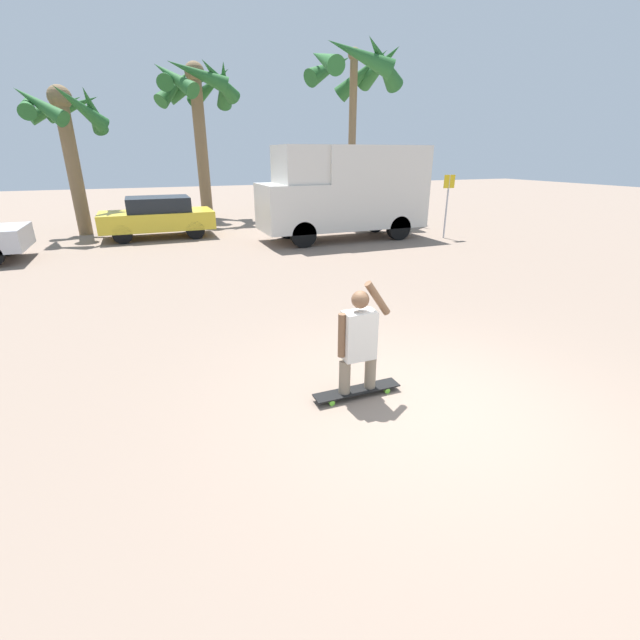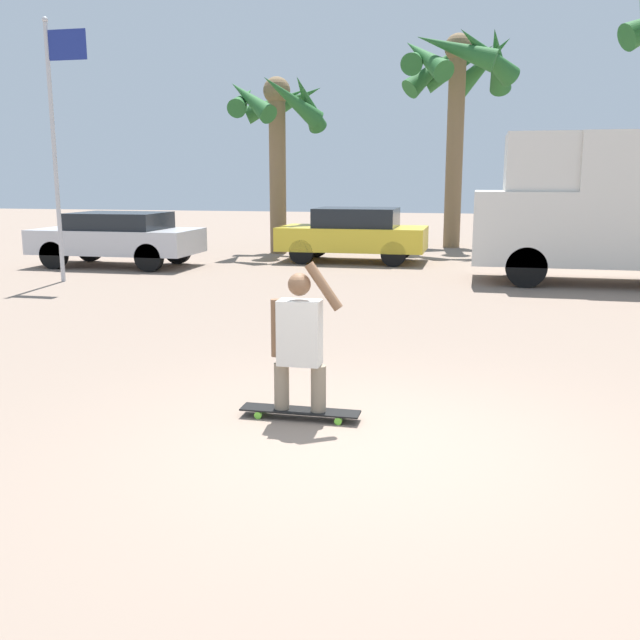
% 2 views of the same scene
% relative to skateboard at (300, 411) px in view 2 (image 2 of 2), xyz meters
% --- Properties ---
extents(ground_plane, '(80.00, 80.00, 0.00)m').
position_rel_skateboard_xyz_m(ground_plane, '(0.68, -0.54, -0.07)').
color(ground_plane, gray).
extents(skateboard, '(1.12, 0.22, 0.09)m').
position_rel_skateboard_xyz_m(skateboard, '(0.00, 0.00, 0.00)').
color(skateboard, black).
rests_on(skateboard, ground_plane).
extents(person_skateboarder, '(0.67, 0.22, 1.39)m').
position_rel_skateboard_xyz_m(person_skateboarder, '(-0.00, 0.00, 0.71)').
color(person_skateboarder, gray).
rests_on(person_skateboarder, skateboard).
extents(camper_van, '(5.73, 2.02, 3.10)m').
position_rel_skateboard_xyz_m(camper_van, '(4.42, 9.73, 1.61)').
color(camper_van, black).
rests_on(camper_van, ground_plane).
extents(parked_car_yellow, '(3.84, 1.89, 1.42)m').
position_rel_skateboard_xyz_m(parked_car_yellow, '(-1.69, 12.53, 0.68)').
color(parked_car_yellow, black).
rests_on(parked_car_yellow, ground_plane).
extents(parked_car_silver, '(4.07, 1.89, 1.35)m').
position_rel_skateboard_xyz_m(parked_car_silver, '(-7.32, 10.26, 0.66)').
color(parked_car_silver, black).
rests_on(parked_car_silver, ground_plane).
extents(palm_tree_center_background, '(3.89, 3.87, 6.65)m').
position_rel_skateboard_xyz_m(palm_tree_center_background, '(0.67, 17.19, 5.28)').
color(palm_tree_center_background, brown).
rests_on(palm_tree_center_background, ground_plane).
extents(palm_tree_far_left, '(3.02, 3.03, 5.08)m').
position_rel_skateboard_xyz_m(palm_tree_far_left, '(-4.25, 14.25, 3.86)').
color(palm_tree_far_left, brown).
rests_on(palm_tree_far_left, ground_plane).
extents(flagpole, '(0.94, 0.12, 5.39)m').
position_rel_skateboard_xyz_m(flagpole, '(-7.10, 7.55, 3.05)').
color(flagpole, '#B7B7BC').
rests_on(flagpole, ground_plane).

